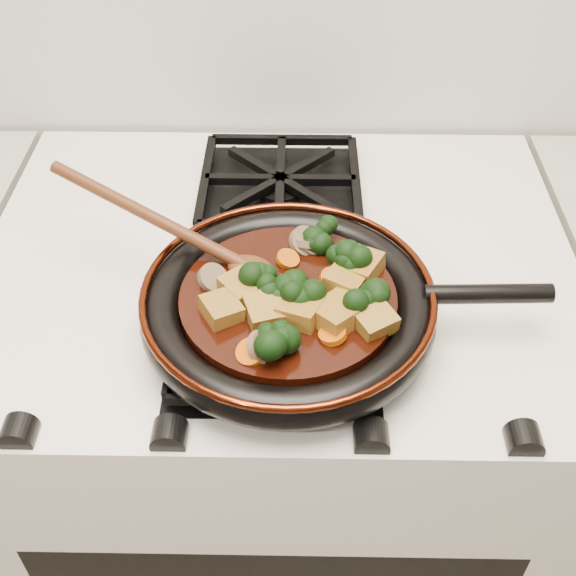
{
  "coord_description": "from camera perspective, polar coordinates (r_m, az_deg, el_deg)",
  "views": [
    {
      "loc": [
        0.02,
        0.99,
        1.5
      ],
      "look_at": [
        0.02,
        1.56,
        0.97
      ],
      "focal_mm": 45.0,
      "sensor_mm": 36.0,
      "label": 1
    }
  ],
  "objects": [
    {
      "name": "braising_sauce",
      "position": [
        0.79,
        -0.0,
        -1.11
      ],
      "size": [
        0.24,
        0.24,
        0.02
      ],
      "primitive_type": "cylinder",
      "color": "black",
      "rests_on": "skillet"
    },
    {
      "name": "broccoli_floret_7",
      "position": [
        0.81,
        4.64,
        2.24
      ],
      "size": [
        0.07,
        0.07,
        0.07
      ],
      "primitive_type": null,
      "rotation": [
        0.16,
        -0.14,
        1.64
      ],
      "color": "black",
      "rests_on": "braising_sauce"
    },
    {
      "name": "tofu_cube_8",
      "position": [
        0.75,
        6.76,
        -2.5
      ],
      "size": [
        0.05,
        0.06,
        0.03
      ],
      "primitive_type": "cube",
      "rotation": [
        0.12,
        -0.03,
        0.54
      ],
      "color": "olive",
      "rests_on": "braising_sauce"
    },
    {
      "name": "carrot_coin_2",
      "position": [
        0.72,
        -2.93,
        -5.09
      ],
      "size": [
        0.03,
        0.03,
        0.02
      ],
      "primitive_type": "cylinder",
      "rotation": [
        0.28,
        -0.28,
        0.0
      ],
      "color": "#B84D05",
      "rests_on": "braising_sauce"
    },
    {
      "name": "broccoli_floret_6",
      "position": [
        0.76,
        6.28,
        -1.13
      ],
      "size": [
        0.07,
        0.08,
        0.08
      ],
      "primitive_type": null,
      "rotation": [
        -0.25,
        -0.1,
        3.05
      ],
      "color": "black",
      "rests_on": "braising_sauce"
    },
    {
      "name": "broccoli_floret_5",
      "position": [
        0.77,
        1.12,
        -0.25
      ],
      "size": [
        0.09,
        0.08,
        0.08
      ],
      "primitive_type": null,
      "rotation": [
        -0.25,
        0.22,
        2.76
      ],
      "color": "black",
      "rests_on": "braising_sauce"
    },
    {
      "name": "tofu_cube_4",
      "position": [
        0.79,
        4.5,
        0.45
      ],
      "size": [
        0.06,
        0.05,
        0.03
      ],
      "primitive_type": "cube",
      "rotation": [
        0.08,
        0.12,
        1.12
      ],
      "color": "olive",
      "rests_on": "braising_sauce"
    },
    {
      "name": "burner_grate_back",
      "position": [
        1.02,
        -0.61,
        8.17
      ],
      "size": [
        0.23,
        0.23,
        0.03
      ],
      "primitive_type": null,
      "color": "black",
      "rests_on": "stove"
    },
    {
      "name": "tofu_cube_9",
      "position": [
        0.76,
        -1.4,
        -1.88
      ],
      "size": [
        0.04,
        0.04,
        0.02
      ],
      "primitive_type": "cube",
      "rotation": [
        0.1,
        -0.06,
        0.21
      ],
      "color": "olive",
      "rests_on": "braising_sauce"
    },
    {
      "name": "mushroom_slice_0",
      "position": [
        0.84,
        1.34,
        3.68
      ],
      "size": [
        0.05,
        0.05,
        0.03
      ],
      "primitive_type": "cylinder",
      "rotation": [
        0.66,
        0.0,
        0.82
      ],
      "color": "brown",
      "rests_on": "braising_sauce"
    },
    {
      "name": "tofu_cube_5",
      "position": [
        0.76,
        4.63,
        -1.53
      ],
      "size": [
        0.06,
        0.06,
        0.03
      ],
      "primitive_type": "cube",
      "rotation": [
        -0.06,
        0.08,
        0.99
      ],
      "color": "olive",
      "rests_on": "braising_sauce"
    },
    {
      "name": "tofu_cube_0",
      "position": [
        0.76,
        -1.84,
        -1.8
      ],
      "size": [
        0.05,
        0.05,
        0.03
      ],
      "primitive_type": "cube",
      "rotation": [
        0.12,
        0.03,
        0.35
      ],
      "color": "olive",
      "rests_on": "braising_sauce"
    },
    {
      "name": "carrot_coin_3",
      "position": [
        0.8,
        3.51,
        0.7
      ],
      "size": [
        0.03,
        0.03,
        0.02
      ],
      "primitive_type": "cylinder",
      "rotation": [
        0.3,
        0.28,
        0.0
      ],
      "color": "#B84D05",
      "rests_on": "braising_sauce"
    },
    {
      "name": "broccoli_floret_0",
      "position": [
        0.78,
        -2.42,
        0.25
      ],
      "size": [
        0.08,
        0.08,
        0.07
      ],
      "primitive_type": null,
      "rotation": [
        0.14,
        0.16,
        1.32
      ],
      "color": "black",
      "rests_on": "braising_sauce"
    },
    {
      "name": "tofu_cube_6",
      "position": [
        0.76,
        -5.27,
        -1.73
      ],
      "size": [
        0.05,
        0.05,
        0.03
      ],
      "primitive_type": "cube",
      "rotation": [
        0.07,
        -0.03,
        2.1
      ],
      "color": "olive",
      "rests_on": "braising_sauce"
    },
    {
      "name": "wooden_spoon",
      "position": [
        0.83,
        -7.76,
        4.03
      ],
      "size": [
        0.16,
        0.1,
        0.27
      ],
      "rotation": [
        0.0,
        0.0,
        2.71
      ],
      "color": "#4C2410",
      "rests_on": "braising_sauce"
    },
    {
      "name": "mushroom_slice_4",
      "position": [
        0.8,
        -5.97,
        0.8
      ],
      "size": [
        0.04,
        0.05,
        0.03
      ],
      "primitive_type": "cylinder",
      "rotation": [
        0.66,
        0.0,
        0.98
      ],
      "color": "brown",
      "rests_on": "braising_sauce"
    },
    {
      "name": "tofu_cube_7",
      "position": [
        0.75,
        3.74,
        -2.2
      ],
      "size": [
        0.06,
        0.06,
        0.03
      ],
      "primitive_type": "cube",
      "rotation": [
        0.07,
        0.09,
        2.34
      ],
      "color": "olive",
      "rests_on": "braising_sauce"
    },
    {
      "name": "tofu_cube_2",
      "position": [
        0.81,
        5.75,
        1.71
      ],
      "size": [
        0.06,
        0.06,
        0.03
      ],
      "primitive_type": "cube",
      "rotation": [
        -0.06,
        -0.08,
        1.03
      ],
      "color": "olive",
      "rests_on": "braising_sauce"
    },
    {
      "name": "carrot_coin_0",
      "position": [
        0.82,
        -0.02,
        2.29
      ],
      "size": [
        0.03,
        0.03,
        0.02
      ],
      "primitive_type": "cylinder",
      "rotation": [
        0.18,
        0.31,
        0.0
      ],
      "color": "#B84D05",
      "rests_on": "braising_sauce"
    },
    {
      "name": "stove",
      "position": [
        1.26,
        -0.61,
        -13.23
      ],
      "size": [
        0.76,
        0.6,
        0.9
      ],
      "primitive_type": "cube",
      "color": "silver",
      "rests_on": "ground"
    },
    {
      "name": "mushroom_slice_3",
      "position": [
        0.84,
        1.56,
        3.64
      ],
      "size": [
        0.04,
        0.04,
        0.02
      ],
      "primitive_type": "cylinder",
      "rotation": [
        0.49,
        0.0,
        2.97
      ],
      "color": "brown",
      "rests_on": "braising_sauce"
    },
    {
      "name": "tofu_cube_3",
      "position": [
        0.76,
        1.05,
        -1.75
      ],
      "size": [
        0.06,
        0.06,
        0.03
      ],
      "primitive_type": "cube",
      "rotation": [
        0.09,
        0.08,
        2.73
      ],
      "color": "olive",
      "rests_on": "braising_sauce"
    },
    {
      "name": "tofu_cube_1",
      "position": [
        0.78,
        -3.74,
        -0.04
      ],
      "size": [
        0.05,
        0.06,
        0.02
      ],
      "primitive_type": "cube",
      "rotation": [
        -0.01,
        -0.04,
        2.27
      ],
      "color": "olive",
      "rests_on": "braising_sauce"
    },
    {
      "name": "skillet",
      "position": [
        0.79,
        0.16,
        -1.37
      ],
      "size": [
        0.45,
        0.33,
        0.05
      ],
      "rotation": [
        0.0,
        0.0,
        0.03
      ],
      "color": "black",
      "rests_on": "burner_grate_front"
    },
    {
      "name": "mushroom_slice_2",
      "position": [
        0.84,
        1.95,
        3.57
      ],
      "size": [
        0.04,
        0.04,
        0.03
      ],
      "primitive_type": "cylinder",
      "rotation": [
        0.65,
        0.0,
        0.95
      ],
      "color": "brown",
      "rests_on": "braising_sauce"
    },
    {
      "name": "burner_grate_front",
      "position": [
        0.81,
        -1.09,
        -3.24
      ],
      "size": [
        0.23,
        0.23,
        0.03
      ],
      "primitive_type": null,
      "color": "black",
      "rests_on": "stove"
    },
    {
      "name": "broccoli_floret_4",
      "position": [
        0.85,
        2.68,
        3.98
      ],
      "size": [
        0.09,
        0.08,
        0.07
      ],
      "primitive_type": null,
      "rotation": [
        0.24,
        -0.17,
        2.68
      ],
      "color": "black",
      "rests_on": "braising_sauce"
    },
    {
      "name": "broccoli_floret_2",
      "position": [
        0.81,
        4.97,
        2.07
      ],
      "size": [
        0.08,
        0.08,
        0.07
      ],
      "primitive_type": null,
      "rotation": [
        0.07,
        -0.2,
        0.42
      ],
      "color": "black",
      "rests_on": "braising_sauce"
    },
    {
      "name": "broccoli_floret_1",
      "position": [
        0.77,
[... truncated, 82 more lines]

